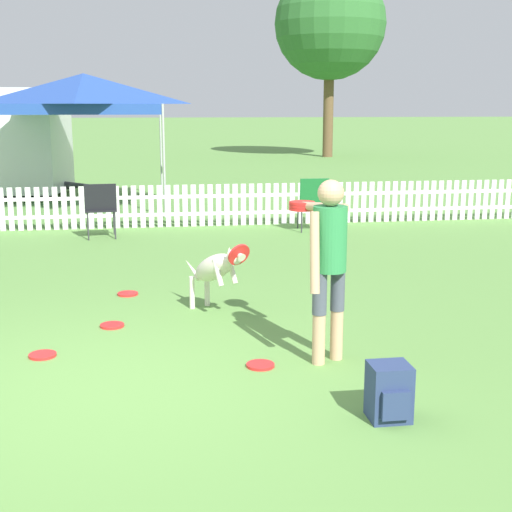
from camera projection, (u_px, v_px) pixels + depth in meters
The scene contains 13 objects.
ground_plane at pixel (109, 389), 5.43m from camera, with size 240.00×240.00×0.00m, color #5B8C42.
handler_person at pixel (327, 249), 5.87m from camera, with size 0.40×1.04×1.54m.
leaping_dog at pixel (216, 268), 7.28m from camera, with size 0.64×1.05×0.81m.
frisbee_near_handler at pixel (128, 294), 8.12m from camera, with size 0.24×0.24×0.02m.
frisbee_near_dog at pixel (112, 325), 6.96m from camera, with size 0.24×0.24×0.02m.
frisbee_midfield at pixel (43, 355), 6.13m from camera, with size 0.24×0.24×0.02m.
frisbee_far_scatter at pixel (260, 365), 5.90m from camera, with size 0.24×0.24×0.02m.
backpack_on_grass at pixel (389, 392), 4.87m from camera, with size 0.28×0.29×0.40m.
picket_fence at pixel (130, 207), 12.48m from camera, with size 17.56×0.04×0.74m.
folding_chair_blue_left at pixel (313, 199), 12.09m from camera, with size 0.51×0.53×0.92m.
folding_chair_center at pixel (101, 205), 11.44m from camera, with size 0.54×0.56×0.90m.
canopy_tent_secondary at pixel (84, 94), 14.52m from camera, with size 3.15×3.15×2.75m.
tree_left_grove at pixel (330, 24), 28.63m from camera, with size 4.49×4.49×7.58m.
Camera 1 is at (0.36, -5.22, 2.12)m, focal length 50.00 mm.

